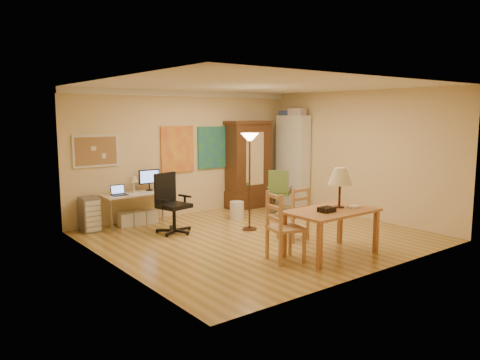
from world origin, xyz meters
TOP-DOWN VIEW (x-y plane):
  - floor at (0.00, 0.00)m, footprint 5.50×5.50m
  - crown_molding at (0.00, 2.46)m, footprint 5.50×0.08m
  - corkboard at (-2.05, 2.47)m, footprint 0.90×0.04m
  - art_panel_left at (-0.25, 2.47)m, footprint 0.80×0.04m
  - art_panel_right at (0.65, 2.47)m, footprint 0.75×0.04m
  - dining_table at (0.24, -1.54)m, footprint 1.46×0.88m
  - ladder_chair_back at (0.34, -0.55)m, footprint 0.46×0.44m
  - ladder_chair_left at (-0.63, -1.33)m, footprint 0.57×0.59m
  - torchiere_lamp at (0.16, 0.49)m, footprint 0.34×0.34m
  - computer_desk at (-1.34, 2.15)m, footprint 1.44×0.63m
  - office_chair_black at (-1.12, 1.18)m, footprint 0.69×0.69m
  - office_chair_green at (1.62, 1.24)m, footprint 0.63×0.63m
  - drawer_cart at (-2.31, 2.23)m, footprint 0.33×0.40m
  - armoire at (1.53, 2.24)m, footprint 1.11×0.53m
  - bookshelf at (2.55, 1.80)m, footprint 0.33×0.87m
  - wastebin at (0.53, 1.37)m, footprint 0.30×0.30m

SIDE VIEW (x-z plane):
  - floor at x=0.00m, z-range 0.00..0.00m
  - wastebin at x=0.53m, z-range 0.00..0.38m
  - office_chair_green at x=1.62m, z-range -0.23..0.76m
  - office_chair_black at x=-1.12m, z-range -0.26..0.86m
  - drawer_cart at x=-2.31m, z-range 0.00..0.66m
  - computer_desk at x=-1.34m, z-range -0.15..0.94m
  - ladder_chair_back at x=0.34m, z-range -0.03..0.92m
  - ladder_chair_left at x=-0.63m, z-range -0.03..1.02m
  - dining_table at x=0.24m, z-range 0.18..1.54m
  - armoire at x=1.53m, z-range -0.13..1.92m
  - bookshelf at x=2.55m, z-range 0.00..2.17m
  - art_panel_left at x=-0.25m, z-range 0.95..1.95m
  - art_panel_right at x=0.65m, z-range 0.98..1.92m
  - torchiere_lamp at x=0.16m, z-range 0.56..2.41m
  - corkboard at x=-2.05m, z-range 1.19..1.81m
  - crown_molding at x=0.00m, z-range 2.58..2.70m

